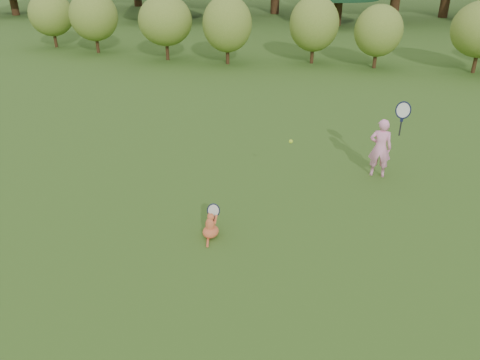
% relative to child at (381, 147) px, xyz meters
% --- Properties ---
extents(ground, '(100.00, 100.00, 0.00)m').
position_rel_child_xyz_m(ground, '(-2.58, -3.04, -0.64)').
color(ground, '#254E15').
rests_on(ground, ground).
extents(shrub_row, '(28.00, 3.00, 2.80)m').
position_rel_child_xyz_m(shrub_row, '(-2.58, 9.96, 0.76)').
color(shrub_row, olive).
rests_on(shrub_row, ground).
extents(child, '(0.69, 0.39, 1.84)m').
position_rel_child_xyz_m(child, '(0.00, 0.00, 0.00)').
color(child, pink).
rests_on(child, ground).
extents(cat, '(0.36, 0.58, 0.59)m').
position_rel_child_xyz_m(cat, '(-2.69, -2.99, -0.42)').
color(cat, '#CF4E27').
rests_on(cat, ground).
extents(tennis_ball, '(0.07, 0.07, 0.07)m').
position_rel_child_xyz_m(tennis_ball, '(-1.64, -1.50, 0.54)').
color(tennis_ball, '#A1C517').
rests_on(tennis_ball, ground).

